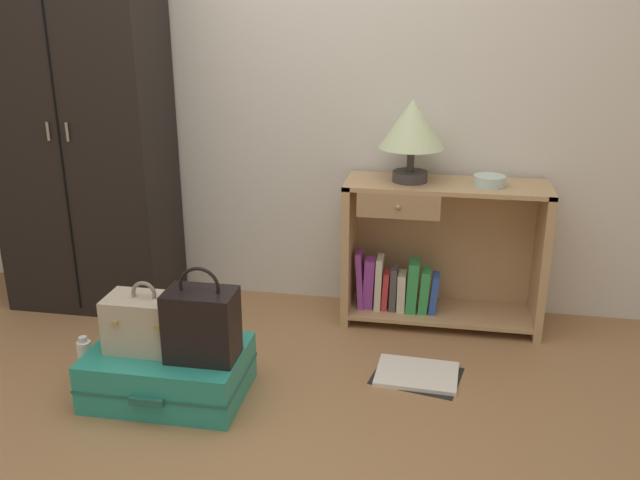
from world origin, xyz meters
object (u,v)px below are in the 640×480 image
(open_book_on_floor, at_px, (417,375))
(bottle, at_px, (85,358))
(handbag, at_px, (202,324))
(bowl, at_px, (489,181))
(table_lamp, at_px, (412,127))
(bookshelf, at_px, (434,255))
(suitcase_large, at_px, (169,372))
(wardrobe, at_px, (82,123))
(train_case, at_px, (147,323))

(open_book_on_floor, bearing_deg, bottle, -169.78)
(handbag, xyz_separation_m, bottle, (-0.59, 0.11, -0.27))
(bottle, bearing_deg, bowl, 25.52)
(table_lamp, bearing_deg, bookshelf, 5.36)
(bowl, xyz_separation_m, bottle, (-1.72, -0.82, -0.67))
(bowl, bearing_deg, open_book_on_floor, -116.66)
(bookshelf, distance_m, table_lamp, 0.66)
(bowl, distance_m, open_book_on_floor, 0.98)
(table_lamp, bearing_deg, open_book_on_floor, -80.71)
(bowl, height_order, handbag, bowl)
(table_lamp, xyz_separation_m, bottle, (-1.34, -0.84, -0.91))
(suitcase_large, xyz_separation_m, open_book_on_floor, (1.02, 0.33, -0.10))
(wardrobe, distance_m, open_book_on_floor, 2.08)
(bookshelf, height_order, train_case, bookshelf)
(suitcase_large, xyz_separation_m, train_case, (-0.08, -0.00, 0.22))
(handbag, bearing_deg, bowl, 39.37)
(wardrobe, relative_size, open_book_on_floor, 4.65)
(bottle, bearing_deg, suitcase_large, -9.52)
(handbag, bearing_deg, train_case, 172.58)
(bookshelf, xyz_separation_m, train_case, (-1.14, -0.93, -0.03))
(suitcase_large, distance_m, open_book_on_floor, 1.08)
(wardrobe, distance_m, bookshelf, 1.91)
(bowl, distance_m, bottle, 2.02)
(table_lamp, height_order, open_book_on_floor, table_lamp)
(bowl, relative_size, suitcase_large, 0.23)
(bottle, bearing_deg, bookshelf, 30.01)
(handbag, height_order, bottle, handbag)
(bowl, distance_m, train_case, 1.70)
(open_book_on_floor, bearing_deg, bowl, 63.34)
(bookshelf, distance_m, suitcase_large, 1.43)
(train_case, xyz_separation_m, open_book_on_floor, (1.10, 0.33, -0.32))
(train_case, bearing_deg, table_lamp, 42.40)
(handbag, distance_m, bottle, 0.66)
(bookshelf, relative_size, bowl, 6.50)
(wardrobe, bearing_deg, open_book_on_floor, -16.73)
(wardrobe, xyz_separation_m, train_case, (0.67, -0.86, -0.65))
(train_case, bearing_deg, bottle, 167.64)
(wardrobe, xyz_separation_m, bookshelf, (1.80, 0.06, -0.62))
(train_case, bearing_deg, wardrobe, 127.68)
(bowl, distance_m, handbag, 1.51)
(open_book_on_floor, bearing_deg, train_case, -163.10)
(train_case, distance_m, bottle, 0.42)
(bowl, height_order, suitcase_large, bowl)
(bookshelf, height_order, open_book_on_floor, bookshelf)
(wardrobe, bearing_deg, bowl, 0.86)
(handbag, bearing_deg, wardrobe, 135.63)
(suitcase_large, bearing_deg, open_book_on_floor, 17.85)
(bookshelf, height_order, suitcase_large, bookshelf)
(table_lamp, height_order, bottle, table_lamp)
(table_lamp, distance_m, bowl, 0.45)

